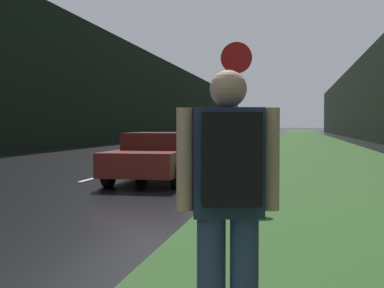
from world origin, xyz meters
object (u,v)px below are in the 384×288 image
at_px(stop_sign, 236,107).
at_px(car_passing_far, 241,135).
at_px(hitchhiker_with_backpack, 228,198).
at_px(car_oncoming, 201,134).
at_px(car_passing_near, 157,156).

xyz_separation_m(stop_sign, car_passing_far, (-2.36, 25.67, -1.03)).
relative_size(hitchhiker_with_backpack, car_oncoming, 0.39).
bearing_deg(hitchhiker_with_backpack, car_passing_far, 83.82).
distance_m(car_passing_near, car_passing_far, 22.54).
relative_size(car_passing_near, car_passing_far, 0.96).
bearing_deg(stop_sign, car_passing_near, 127.05).
height_order(car_passing_near, car_passing_far, car_passing_far).
xyz_separation_m(stop_sign, car_oncoming, (-6.18, 32.01, -1.08)).
height_order(stop_sign, car_oncoming, stop_sign).
bearing_deg(car_oncoming, car_passing_near, -82.48).
relative_size(stop_sign, car_oncoming, 0.66).
bearing_deg(car_passing_far, car_passing_near, 90.00).
xyz_separation_m(car_passing_far, car_oncoming, (-3.81, 6.34, -0.05)).
distance_m(stop_sign, car_passing_near, 4.09).
xyz_separation_m(hitchhiker_with_backpack, car_passing_near, (-3.07, 10.20, -0.37)).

